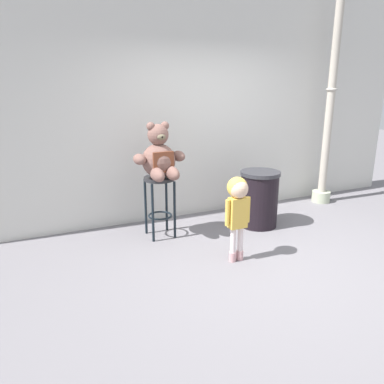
{
  "coord_description": "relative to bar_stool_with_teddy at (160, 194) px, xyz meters",
  "views": [
    {
      "loc": [
        -2.35,
        -2.99,
        1.9
      ],
      "look_at": [
        -0.59,
        0.88,
        0.67
      ],
      "focal_mm": 34.88,
      "sensor_mm": 36.0,
      "label": 1
    }
  ],
  "objects": [
    {
      "name": "lamppost",
      "position": [
        2.95,
        0.26,
        0.72
      ],
      "size": [
        0.29,
        0.29,
        3.17
      ],
      "color": "#A8B195",
      "rests_on": "ground_plane"
    },
    {
      "name": "teddy_bear",
      "position": [
        0.0,
        -0.03,
        0.48
      ],
      "size": [
        0.65,
        0.58,
        0.68
      ],
      "color": "brown",
      "rests_on": "bar_stool_with_teddy"
    },
    {
      "name": "bar_stool_with_teddy",
      "position": [
        0.0,
        0.0,
        0.0
      ],
      "size": [
        0.39,
        0.39,
        0.79
      ],
      "color": "#262629",
      "rests_on": "ground_plane"
    },
    {
      "name": "building_wall",
      "position": [
        0.85,
        0.75,
        1.4
      ],
      "size": [
        7.4,
        0.3,
        3.92
      ],
      "primitive_type": "cube",
      "color": "silver",
      "rests_on": "ground_plane"
    },
    {
      "name": "child_walking",
      "position": [
        0.52,
        -1.02,
        0.14
      ],
      "size": [
        0.3,
        0.24,
        0.96
      ],
      "rotation": [
        0.0,
        0.0,
        2.67
      ],
      "color": "#C59295",
      "rests_on": "ground_plane"
    },
    {
      "name": "trash_bin",
      "position": [
        1.37,
        -0.22,
        -0.17
      ],
      "size": [
        0.54,
        0.54,
        0.77
      ],
      "color": "black",
      "rests_on": "ground_plane"
    },
    {
      "name": "ground_plane",
      "position": [
        0.85,
        -1.29,
        -0.56
      ],
      "size": [
        24.0,
        24.0,
        0.0
      ],
      "primitive_type": "plane",
      "color": "slate"
    }
  ]
}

